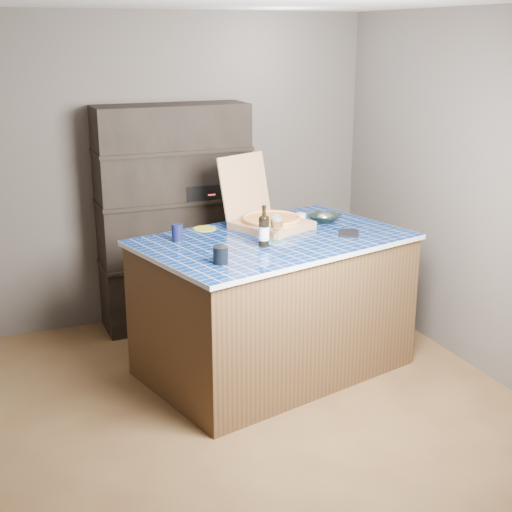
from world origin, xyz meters
name	(u,v)px	position (x,y,z in m)	size (l,w,h in m)	color
room	(243,219)	(0.00, 0.00, 1.25)	(3.50, 3.50, 3.50)	brown
shelving_unit	(175,217)	(0.00, 1.53, 0.90)	(1.20, 0.41, 1.80)	black
kitchen_island	(274,305)	(0.38, 0.41, 0.49)	(2.02, 1.54, 0.98)	#4B351D
pizza_box	(269,218)	(0.45, 0.66, 1.05)	(0.64, 0.69, 0.50)	#91684B
mead_bottle	(264,230)	(0.24, 0.25, 1.09)	(0.07, 0.07, 0.27)	black
teal_trivet	(277,243)	(0.35, 0.28, 0.99)	(0.12, 0.12, 0.01)	#197585
wine_glass	(277,223)	(0.35, 0.28, 1.12)	(0.09, 0.09, 0.20)	white
tumbler	(221,255)	(-0.15, 0.01, 1.03)	(0.09, 0.09, 0.10)	black
dvd_case	(349,233)	(0.90, 0.29, 0.99)	(0.14, 0.19, 0.02)	black
bowl	(325,218)	(0.91, 0.66, 1.01)	(0.22, 0.22, 0.05)	black
foil_contents	(325,217)	(0.91, 0.66, 1.02)	(0.13, 0.11, 0.06)	#ACACB7
white_jar	(301,218)	(0.74, 0.72, 1.02)	(0.08, 0.08, 0.06)	silver
navy_cup	(177,233)	(-0.25, 0.58, 1.04)	(0.07, 0.07, 0.12)	#0E1134
green_trivet	(205,229)	(0.02, 0.81, 0.99)	(0.17, 0.17, 0.01)	#9BA222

